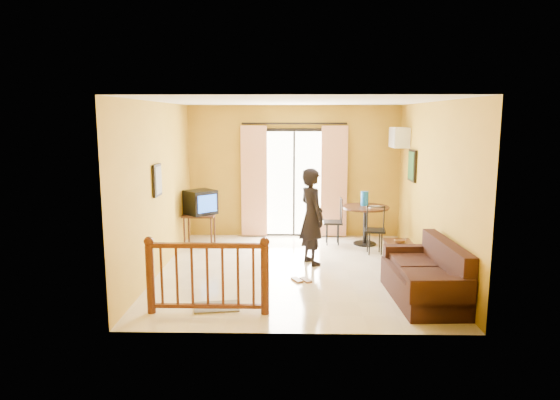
{
  "coord_description": "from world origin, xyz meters",
  "views": [
    {
      "loc": [
        -0.07,
        -8.11,
        2.56
      ],
      "look_at": [
        -0.25,
        0.2,
        1.17
      ],
      "focal_mm": 32.0,
      "sensor_mm": 36.0,
      "label": 1
    }
  ],
  "objects_px": {
    "coffee_table": "(400,251)",
    "sofa": "(427,279)",
    "dining_table": "(365,214)",
    "standing_person": "(312,216)",
    "television": "(201,202)"
  },
  "relations": [
    {
      "from": "coffee_table",
      "to": "sofa",
      "type": "xyz_separation_m",
      "value": [
        0.01,
        -1.72,
        0.07
      ]
    },
    {
      "from": "dining_table",
      "to": "coffee_table",
      "type": "bearing_deg",
      "value": -73.58
    },
    {
      "from": "sofa",
      "to": "standing_person",
      "type": "height_order",
      "value": "standing_person"
    },
    {
      "from": "dining_table",
      "to": "standing_person",
      "type": "distance_m",
      "value": 1.79
    },
    {
      "from": "standing_person",
      "to": "sofa",
      "type": "bearing_deg",
      "value": -164.44
    },
    {
      "from": "sofa",
      "to": "standing_person",
      "type": "bearing_deg",
      "value": 128.59
    },
    {
      "from": "sofa",
      "to": "standing_person",
      "type": "distance_m",
      "value": 2.41
    },
    {
      "from": "standing_person",
      "to": "dining_table",
      "type": "bearing_deg",
      "value": -65.92
    },
    {
      "from": "television",
      "to": "coffee_table",
      "type": "relative_size",
      "value": 0.85
    },
    {
      "from": "dining_table",
      "to": "coffee_table",
      "type": "relative_size",
      "value": 1.12
    },
    {
      "from": "dining_table",
      "to": "coffee_table",
      "type": "xyz_separation_m",
      "value": [
        0.41,
        -1.4,
        -0.37
      ]
    },
    {
      "from": "dining_table",
      "to": "sofa",
      "type": "bearing_deg",
      "value": -82.39
    },
    {
      "from": "dining_table",
      "to": "standing_person",
      "type": "relative_size",
      "value": 0.56
    },
    {
      "from": "dining_table",
      "to": "sofa",
      "type": "relative_size",
      "value": 0.52
    },
    {
      "from": "dining_table",
      "to": "sofa",
      "type": "height_order",
      "value": "sofa"
    }
  ]
}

